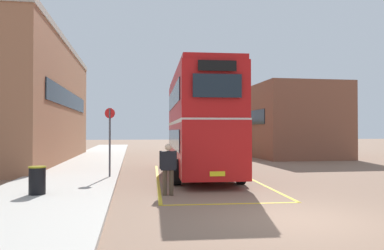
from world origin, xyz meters
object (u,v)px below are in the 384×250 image
single_deck_bus (202,135)px  bus_stop_sign (110,136)px  pedestrian_boarding (168,165)px  litter_bin (37,180)px  double_decker_bus (199,122)px

single_deck_bus → bus_stop_sign: bus_stop_sign is taller
single_deck_bus → bus_stop_sign: size_ratio=2.97×
bus_stop_sign → pedestrian_boarding: bearing=-63.5°
single_deck_bus → pedestrian_boarding: size_ratio=5.18×
litter_bin → bus_stop_sign: bus_stop_sign is taller
double_decker_bus → single_deck_bus: double_decker_bus is taller
bus_stop_sign → double_decker_bus: bearing=13.6°
single_deck_bus → litter_bin: single_deck_bus is taller
litter_bin → single_deck_bus: bearing=68.6°
single_deck_bus → pedestrian_boarding: (-5.91, -25.22, -0.68)m
single_deck_bus → litter_bin: (-9.91, -25.22, -1.07)m
single_deck_bus → pedestrian_boarding: bearing=-103.2°
double_decker_bus → litter_bin: double_decker_bus is taller
double_decker_bus → bus_stop_sign: size_ratio=3.41×
double_decker_bus → single_deck_bus: 20.47m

